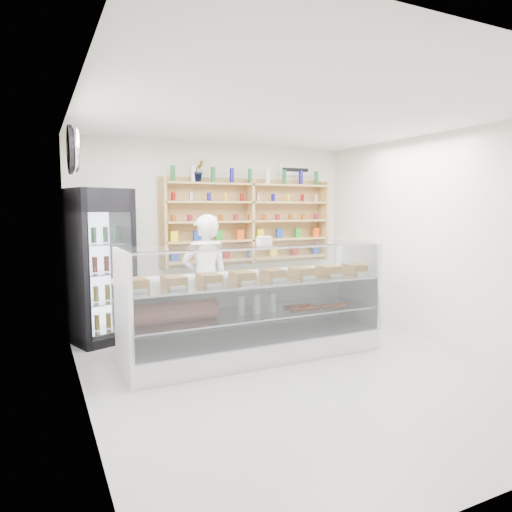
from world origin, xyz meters
TOP-DOWN VIEW (x-y plane):
  - room at (0.00, 0.00)m, footprint 5.00×5.00m
  - display_counter at (-0.24, 0.66)m, footprint 3.17×0.95m
  - shop_worker at (-0.60, 1.39)m, footprint 0.63×0.42m
  - drinks_cooler at (-1.85, 2.14)m, footprint 0.94×0.93m
  - wall_shelving at (0.50, 2.34)m, footprint 2.84×0.28m
  - potted_plant at (-0.35, 2.34)m, footprint 0.23×0.21m
  - security_mirror at (-2.17, 1.20)m, footprint 0.15×0.50m
  - wall_sign at (1.40, 2.47)m, footprint 0.62×0.03m

SIDE VIEW (x-z plane):
  - display_counter at x=-0.24m, z-range -0.32..1.06m
  - shop_worker at x=-0.60m, z-range 0.00..1.73m
  - drinks_cooler at x=-1.85m, z-range 0.00..2.07m
  - room at x=0.00m, z-range -1.10..3.90m
  - wall_shelving at x=0.50m, z-range 0.93..2.26m
  - potted_plant at x=-0.35m, z-range 2.20..2.53m
  - security_mirror at x=-2.17m, z-range 2.20..2.70m
  - wall_sign at x=1.40m, z-range 2.35..2.55m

